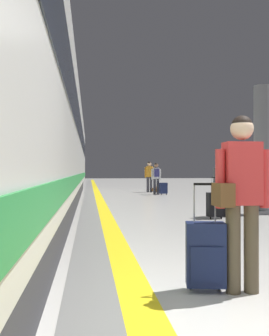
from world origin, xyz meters
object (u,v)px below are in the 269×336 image
(passenger_far, at_px, (149,174))
(platform_pillar, at_px, (262,152))
(traveller_foreground, at_px, (241,190))
(rolling_suitcase_foreground, at_px, (205,254))
(high_speed_train, at_px, (21,120))
(suitcase_near, at_px, (215,204))
(suitcase_mid, at_px, (163,188))
(passenger_mid, at_px, (156,176))
(passenger_near, at_px, (222,181))
(duffel_bag_far, at_px, (155,190))

(passenger_far, xyz_separation_m, platform_pillar, (1.37, -11.04, 0.70))
(traveller_foreground, relative_size, passenger_far, 0.99)
(traveller_foreground, height_order, rolling_suitcase_foreground, traveller_foreground)
(high_speed_train, bearing_deg, suitcase_near, -8.74)
(suitcase_mid, bearing_deg, traveller_foreground, -98.65)
(rolling_suitcase_foreground, distance_m, suitcase_mid, 15.16)
(passenger_mid, bearing_deg, passenger_near, -89.86)
(traveller_foreground, xyz_separation_m, rolling_suitcase_foreground, (-0.33, 0.08, -0.64))
(duffel_bag_far, bearing_deg, suitcase_mid, -89.83)
(passenger_near, xyz_separation_m, suitcase_near, (-0.32, -0.32, -0.59))
(duffel_bag_far, distance_m, platform_pillar, 11.06)
(high_speed_train, relative_size, passenger_near, 21.36)
(passenger_near, bearing_deg, traveller_foreground, -108.81)
(duffel_bag_far, bearing_deg, suitcase_near, -92.99)
(suitcase_near, distance_m, platform_pillar, 2.31)
(high_speed_train, bearing_deg, suitcase_mid, 57.92)
(high_speed_train, relative_size, suitcase_near, 32.38)
(passenger_mid, relative_size, platform_pillar, 0.45)
(high_speed_train, height_order, duffel_bag_far, high_speed_train)
(traveller_foreground, height_order, passenger_near, traveller_foreground)
(rolling_suitcase_foreground, bearing_deg, passenger_far, 82.46)
(passenger_mid, xyz_separation_m, suitcase_mid, (0.32, -0.26, -0.63))
(passenger_mid, height_order, duffel_bag_far, passenger_mid)
(passenger_mid, bearing_deg, platform_pillar, -81.29)
(traveller_foreground, height_order, passenger_far, passenger_far)
(passenger_mid, xyz_separation_m, duffel_bag_far, (0.31, 1.98, -0.81))
(traveller_foreground, xyz_separation_m, passenger_near, (1.99, 5.83, -0.06))
(high_speed_train, xyz_separation_m, passenger_near, (5.19, -0.42, -1.56))
(rolling_suitcase_foreground, distance_m, duffel_bag_far, 17.37)
(high_speed_train, relative_size, duffel_bag_far, 77.35)
(passenger_near, distance_m, platform_pillar, 1.64)
(passenger_near, relative_size, suitcase_mid, 2.60)
(high_speed_train, relative_size, traveller_foreground, 19.48)
(traveller_foreground, height_order, passenger_mid, traveller_foreground)
(passenger_far, bearing_deg, traveller_foreground, -96.42)
(passenger_near, xyz_separation_m, suitcase_mid, (0.30, 9.18, -0.61))
(duffel_bag_far, bearing_deg, high_speed_train, -116.50)
(high_speed_train, xyz_separation_m, traveller_foreground, (3.20, -6.26, -1.49))
(passenger_mid, height_order, platform_pillar, platform_pillar)
(passenger_far, bearing_deg, passenger_near, -89.85)
(rolling_suitcase_foreground, height_order, suitcase_mid, rolling_suitcase_foreground)
(traveller_foreground, relative_size, passenger_near, 1.10)
(rolling_suitcase_foreground, xyz_separation_m, passenger_near, (2.32, 5.76, 0.57))
(passenger_near, bearing_deg, platform_pillar, 21.10)
(platform_pillar, bearing_deg, duffel_bag_far, 95.52)
(duffel_bag_far, relative_size, platform_pillar, 0.12)
(high_speed_train, relative_size, passenger_mid, 20.94)
(high_speed_train, xyz_separation_m, rolling_suitcase_foreground, (2.87, -6.18, -2.13))
(high_speed_train, height_order, rolling_suitcase_foreground, high_speed_train)
(suitcase_mid, bearing_deg, passenger_far, 97.79)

